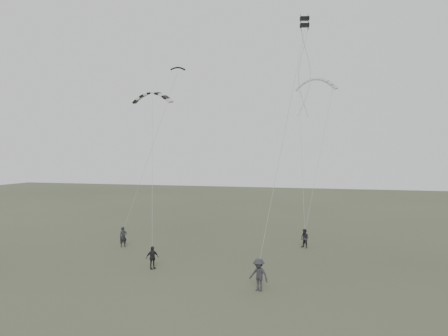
% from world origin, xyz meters
% --- Properties ---
extents(ground, '(140.00, 140.00, 0.00)m').
position_xyz_m(ground, '(0.00, 0.00, 0.00)').
color(ground, '#394129').
rests_on(ground, ground).
extents(flyer_left, '(0.72, 0.70, 1.67)m').
position_xyz_m(flyer_left, '(-7.47, 5.09, 0.83)').
color(flyer_left, black).
rests_on(flyer_left, ground).
extents(flyer_right, '(0.96, 0.91, 1.55)m').
position_xyz_m(flyer_right, '(7.07, 8.63, 0.78)').
color(flyer_right, '#232328').
rests_on(flyer_right, ground).
extents(flyer_center, '(0.87, 0.92, 1.53)m').
position_xyz_m(flyer_center, '(-2.27, -0.59, 0.76)').
color(flyer_center, black).
rests_on(flyer_center, ground).
extents(flyer_far, '(1.35, 1.07, 1.83)m').
position_xyz_m(flyer_far, '(5.48, -3.29, 0.91)').
color(flyer_far, '#28272C').
rests_on(flyer_far, ground).
extents(kite_dark_small, '(1.42, 0.90, 0.57)m').
position_xyz_m(kite_dark_small, '(-4.36, 9.65, 15.45)').
color(kite_dark_small, black).
rests_on(kite_dark_small, flyer_left).
extents(kite_pale_large, '(3.98, 1.58, 1.79)m').
position_xyz_m(kite_pale_large, '(7.51, 14.86, 14.75)').
color(kite_pale_large, '#A4A6A9').
rests_on(kite_pale_large, flyer_right).
extents(kite_striped, '(3.02, 1.08, 1.29)m').
position_xyz_m(kite_striped, '(-3.60, 2.49, 12.21)').
color(kite_striped, black).
rests_on(kite_striped, flyer_center).
extents(kite_box, '(0.72, 0.79, 0.77)m').
position_xyz_m(kite_box, '(7.47, 2.39, 16.51)').
color(kite_box, black).
rests_on(kite_box, flyer_far).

